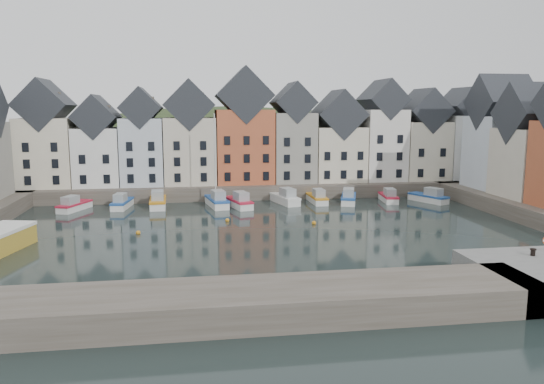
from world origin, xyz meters
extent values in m
plane|color=black|center=(0.00, 0.00, 0.00)|extent=(260.00, 260.00, 0.00)
cube|color=#464036|center=(0.00, 30.00, 1.00)|extent=(90.00, 16.00, 2.00)
cube|color=#464036|center=(-10.00, -22.00, 1.00)|extent=(50.00, 6.00, 2.00)
ellipsoid|color=#25341A|center=(0.00, 56.00, -18.00)|extent=(153.60, 70.40, 64.00)
sphere|color=#203116|center=(-13.94, 50.93, 8.70)|extent=(5.77, 5.77, 5.77)
sphere|color=#203116|center=(24.86, 60.75, 8.12)|extent=(5.27, 5.27, 5.27)
sphere|color=#203116|center=(31.82, 54.20, 7.88)|extent=(5.07, 5.07, 5.07)
sphere|color=#203116|center=(14.28, 55.19, 7.82)|extent=(5.01, 5.01, 5.01)
sphere|color=#203116|center=(-37.67, 56.61, 6.57)|extent=(3.94, 3.94, 3.94)
sphere|color=#203116|center=(28.33, 60.25, 8.05)|extent=(5.21, 5.21, 5.21)
sphere|color=#203116|center=(1.99, 58.64, 8.32)|extent=(5.45, 5.45, 5.45)
sphere|color=#203116|center=(37.80, 48.31, 7.21)|extent=(4.49, 4.49, 4.49)
cube|color=beige|center=(-29.17, 28.00, 7.04)|extent=(7.67, 8.00, 10.07)
cube|color=#21252A|center=(-29.17, 28.00, 13.97)|extent=(7.67, 8.16, 7.67)
cube|color=white|center=(-21.90, 28.00, 6.30)|extent=(6.56, 8.00, 8.61)
cube|color=#21252A|center=(-21.90, 28.00, 12.23)|extent=(6.56, 8.16, 6.56)
cube|color=silver|center=(-15.37, 28.00, 7.01)|extent=(6.20, 8.00, 10.02)
cube|color=#21252A|center=(-15.37, 28.00, 13.55)|extent=(6.20, 8.16, 6.20)
cube|color=beige|center=(-8.27, 28.00, 7.04)|extent=(7.70, 8.00, 10.08)
cube|color=#21252A|center=(-8.27, 28.00, 13.98)|extent=(7.70, 8.16, 7.70)
cube|color=#B65634|center=(0.07, 28.00, 7.64)|extent=(8.69, 8.00, 11.28)
cube|color=#21252A|center=(0.07, 28.00, 15.43)|extent=(8.69, 8.16, 8.69)
cube|color=gray|center=(7.78, 28.00, 7.39)|extent=(6.43, 8.00, 10.78)
cube|color=#21252A|center=(7.78, 28.00, 14.37)|extent=(6.43, 8.16, 6.43)
cube|color=beige|center=(15.08, 28.00, 6.28)|extent=(7.88, 8.00, 8.56)
cube|color=#21252A|center=(15.08, 28.00, 12.51)|extent=(7.88, 8.16, 7.88)
cube|color=silver|center=(22.42, 28.00, 7.64)|extent=(6.50, 8.00, 11.27)
cube|color=#21252A|center=(22.42, 28.00, 14.88)|extent=(6.50, 8.16, 6.50)
cube|color=beige|center=(29.43, 28.00, 6.66)|extent=(7.23, 8.00, 9.32)
cube|color=#21252A|center=(29.43, 28.00, 13.11)|extent=(7.23, 8.16, 7.23)
cube|color=white|center=(36.28, 28.00, 7.16)|extent=(6.18, 8.00, 10.32)
cube|color=#21252A|center=(36.28, 28.00, 13.85)|extent=(6.18, 8.16, 6.18)
cube|color=silver|center=(36.00, 16.26, 7.19)|extent=(7.47, 8.00, 10.38)
cube|color=#21252A|center=(36.00, 16.26, 14.36)|extent=(7.62, 8.00, 8.00)
cube|color=beige|center=(36.00, 8.26, 6.44)|extent=(8.14, 8.00, 8.89)
cube|color=#21252A|center=(36.00, 8.26, 12.87)|extent=(8.30, 8.00, 8.00)
sphere|color=orange|center=(-4.00, 8.00, 0.15)|extent=(0.50, 0.50, 0.50)
sphere|color=orange|center=(6.00, 5.00, 0.15)|extent=(0.50, 0.50, 0.50)
sphere|color=orange|center=(-14.00, 3.00, 0.15)|extent=(0.50, 0.50, 0.50)
cube|color=silver|center=(-23.70, 18.17, 0.34)|extent=(3.78, 6.07, 1.07)
cube|color=#B31932|center=(-23.70, 18.17, 0.92)|extent=(3.91, 6.21, 0.24)
cube|color=gray|center=(-24.02, 17.36, 1.51)|extent=(2.12, 2.67, 1.17)
cube|color=silver|center=(-17.63, 19.08, 0.35)|extent=(2.51, 6.10, 1.09)
cube|color=#204C97|center=(-17.63, 19.08, 0.94)|extent=(2.62, 6.23, 0.25)
cube|color=gray|center=(-17.74, 18.20, 1.53)|extent=(1.67, 2.52, 1.18)
cube|color=silver|center=(-12.82, 18.99, 0.40)|extent=(2.29, 6.88, 1.25)
cube|color=orange|center=(-12.82, 18.99, 1.08)|extent=(2.41, 7.02, 0.28)
cube|color=gray|center=(-12.78, 17.97, 1.76)|extent=(1.69, 2.78, 1.36)
cube|color=silver|center=(-4.76, 18.26, 0.39)|extent=(3.13, 6.94, 1.23)
cube|color=#204C97|center=(-4.76, 18.26, 1.06)|extent=(3.26, 7.09, 0.28)
cube|color=gray|center=(-4.59, 17.27, 1.73)|extent=(2.00, 2.91, 1.34)
cylinder|color=silver|center=(-4.88, 18.92, 6.69)|extent=(0.16, 0.16, 12.27)
cube|color=silver|center=(-1.81, 17.21, 0.37)|extent=(3.55, 6.69, 1.17)
cube|color=#B31932|center=(-1.81, 17.21, 1.01)|extent=(3.69, 6.84, 0.27)
cube|color=gray|center=(-1.55, 16.28, 1.66)|extent=(2.12, 2.87, 1.28)
cube|color=silver|center=(5.00, 19.18, 0.38)|extent=(3.52, 6.85, 1.20)
cube|color=silver|center=(5.00, 19.18, 1.04)|extent=(3.66, 7.00, 0.27)
cube|color=gray|center=(5.24, 18.23, 1.70)|extent=(2.13, 2.92, 1.31)
cube|color=silver|center=(9.70, 18.94, 0.35)|extent=(1.89, 6.04, 1.10)
cube|color=orange|center=(9.70, 18.94, 0.95)|extent=(1.99, 6.16, 0.25)
cube|color=gray|center=(9.72, 18.04, 1.55)|extent=(1.44, 2.43, 1.20)
cube|color=silver|center=(14.18, 18.15, 0.37)|extent=(3.78, 6.59, 1.16)
cube|color=#204C97|center=(14.18, 18.15, 1.00)|extent=(3.92, 6.74, 0.26)
cube|color=gray|center=(13.88, 17.25, 1.63)|extent=(2.19, 2.86, 1.26)
cube|color=silver|center=(20.25, 18.37, 0.34)|extent=(2.48, 5.94, 1.06)
cube|color=#B31932|center=(20.25, 18.37, 0.91)|extent=(2.59, 6.07, 0.24)
cube|color=gray|center=(20.14, 17.52, 1.49)|extent=(1.64, 2.46, 1.15)
cube|color=silver|center=(25.88, 17.15, 0.36)|extent=(4.19, 6.32, 1.12)
cube|color=#204C97|center=(25.88, 17.15, 0.97)|extent=(4.33, 6.47, 0.25)
cube|color=gray|center=(26.26, 16.31, 1.58)|extent=(2.31, 2.81, 1.22)
cylinder|color=black|center=(18.38, -17.67, 2.25)|extent=(0.36, 0.36, 0.50)
cylinder|color=black|center=(18.38, -17.67, 2.52)|extent=(0.48, 0.48, 0.08)
camera|label=1|loc=(-8.06, -54.59, 13.48)|focal=35.00mm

